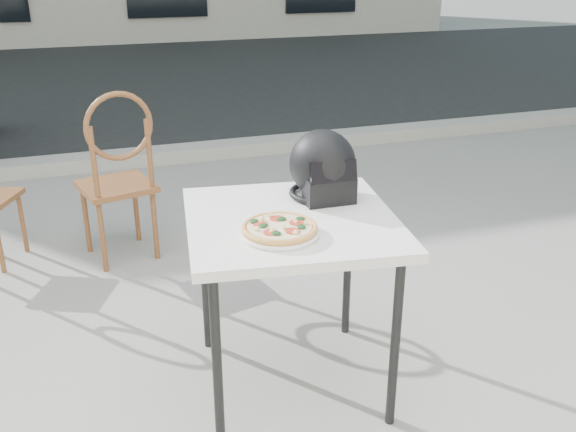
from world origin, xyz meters
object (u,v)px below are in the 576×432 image
object	(u,v)px
cafe_table_main	(291,233)
helmet	(323,168)
cafe_chair_main	(118,168)
plate	(280,233)
pizza	(280,228)

from	to	relation	value
cafe_table_main	helmet	xyz separation A→B (m)	(0.20, 0.17, 0.20)
cafe_chair_main	helmet	bearing A→B (deg)	106.78
plate	cafe_chair_main	xyz separation A→B (m)	(-0.46, 1.60, -0.20)
cafe_table_main	cafe_chair_main	distance (m)	1.56
plate	cafe_chair_main	size ratio (longest dim) A/B	0.32
plate	helmet	world-z (taller)	helmet
pizza	cafe_chair_main	distance (m)	1.68
cafe_table_main	pizza	size ratio (longest dim) A/B	3.04
cafe_table_main	cafe_chair_main	xyz separation A→B (m)	(-0.56, 1.46, -0.12)
cafe_table_main	plate	xyz separation A→B (m)	(-0.10, -0.15, 0.08)
helmet	pizza	bearing A→B (deg)	-131.56
plate	pizza	size ratio (longest dim) A/B	1.11
cafe_table_main	plate	distance (m)	0.19
plate	cafe_chair_main	bearing A→B (deg)	105.96
pizza	cafe_chair_main	size ratio (longest dim) A/B	0.29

